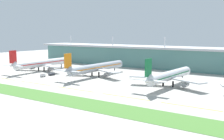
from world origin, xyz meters
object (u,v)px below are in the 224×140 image
at_px(airliner_nearest, 42,63).
at_px(airliner_far_middle, 169,76).
at_px(pushback_tug, 52,74).
at_px(airliner_near_middle, 97,68).
at_px(baggage_cart, 43,75).

distance_m(airliner_nearest, airliner_far_middle, 117.09).
xyz_separation_m(airliner_nearest, airliner_far_middle, (117.01, -4.27, -0.01)).
xyz_separation_m(airliner_far_middle, pushback_tug, (-91.19, -9.93, -5.35)).
relative_size(airliner_near_middle, airliner_far_middle, 1.14).
bearing_deg(airliner_nearest, pushback_tug, -28.80).
bearing_deg(baggage_cart, airliner_far_middle, 11.54).
height_order(airliner_nearest, pushback_tug, airliner_nearest).
distance_m(airliner_far_middle, pushback_tug, 91.88).
distance_m(pushback_tug, baggage_cart, 8.68).
bearing_deg(baggage_cart, pushback_tug, 90.07).
bearing_deg(baggage_cart, airliner_near_middle, 39.75).
bearing_deg(pushback_tug, baggage_cart, -89.93).
xyz_separation_m(airliner_nearest, pushback_tug, (25.82, -14.19, -5.36)).
distance_m(airliner_near_middle, airliner_far_middle, 61.15).
xyz_separation_m(airliner_nearest, baggage_cart, (25.83, -22.88, -5.19)).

